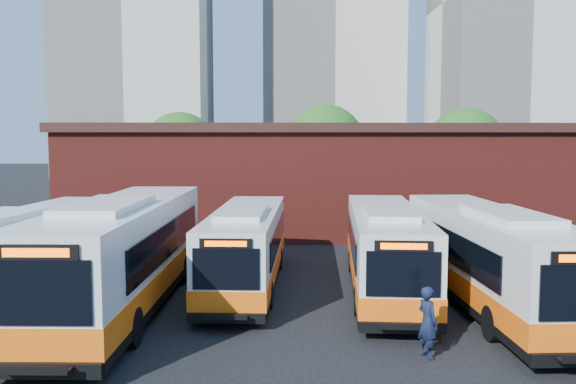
{
  "coord_description": "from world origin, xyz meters",
  "views": [
    {
      "loc": [
        -2.43,
        -17.61,
        5.72
      ],
      "look_at": [
        -1.89,
        4.86,
        3.64
      ],
      "focal_mm": 38.0,
      "sensor_mm": 36.0,
      "label": 1
    }
  ],
  "objects_px": {
    "transit_worker": "(428,322)",
    "bus_midwest": "(246,250)",
    "bus_west": "(123,258)",
    "bus_mideast": "(385,252)",
    "bus_east": "(490,261)",
    "bus_farwest": "(19,264)"
  },
  "relations": [
    {
      "from": "transit_worker",
      "to": "bus_midwest",
      "type": "bearing_deg",
      "value": 9.44
    },
    {
      "from": "bus_west",
      "to": "transit_worker",
      "type": "relative_size",
      "value": 7.41
    },
    {
      "from": "bus_midwest",
      "to": "bus_mideast",
      "type": "xyz_separation_m",
      "value": [
        5.14,
        -0.88,
        0.05
      ]
    },
    {
      "from": "bus_mideast",
      "to": "bus_east",
      "type": "height_order",
      "value": "bus_east"
    },
    {
      "from": "bus_west",
      "to": "bus_mideast",
      "type": "relative_size",
      "value": 1.16
    },
    {
      "from": "bus_west",
      "to": "bus_mideast",
      "type": "xyz_separation_m",
      "value": [
        9.07,
        2.07,
        -0.24
      ]
    },
    {
      "from": "bus_farwest",
      "to": "bus_mideast",
      "type": "distance_m",
      "value": 12.65
    },
    {
      "from": "bus_farwest",
      "to": "bus_mideast",
      "type": "relative_size",
      "value": 1.04
    },
    {
      "from": "bus_east",
      "to": "bus_mideast",
      "type": "bearing_deg",
      "value": 144.12
    },
    {
      "from": "transit_worker",
      "to": "bus_east",
      "type": "bearing_deg",
      "value": -58.99
    },
    {
      "from": "bus_farwest",
      "to": "transit_worker",
      "type": "height_order",
      "value": "bus_farwest"
    },
    {
      "from": "bus_farwest",
      "to": "bus_east",
      "type": "relative_size",
      "value": 0.99
    },
    {
      "from": "bus_midwest",
      "to": "transit_worker",
      "type": "bearing_deg",
      "value": -53.09
    },
    {
      "from": "bus_east",
      "to": "bus_midwest",
      "type": "bearing_deg",
      "value": 158.79
    },
    {
      "from": "bus_west",
      "to": "bus_east",
      "type": "bearing_deg",
      "value": 1.67
    },
    {
      "from": "bus_farwest",
      "to": "bus_midwest",
      "type": "height_order",
      "value": "bus_farwest"
    },
    {
      "from": "bus_farwest",
      "to": "bus_midwest",
      "type": "distance_m",
      "value": 7.91
    },
    {
      "from": "bus_west",
      "to": "bus_midwest",
      "type": "distance_m",
      "value": 4.92
    },
    {
      "from": "bus_midwest",
      "to": "bus_east",
      "type": "distance_m",
      "value": 8.79
    },
    {
      "from": "bus_midwest",
      "to": "bus_east",
      "type": "xyz_separation_m",
      "value": [
        8.25,
        -3.05,
        0.14
      ]
    },
    {
      "from": "bus_mideast",
      "to": "bus_east",
      "type": "bearing_deg",
      "value": -29.45
    },
    {
      "from": "bus_farwest",
      "to": "transit_worker",
      "type": "relative_size",
      "value": 6.66
    }
  ]
}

